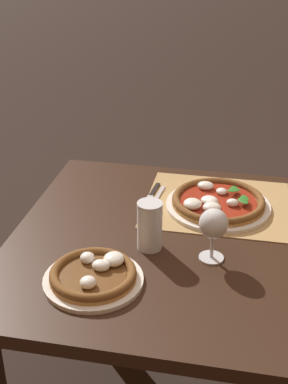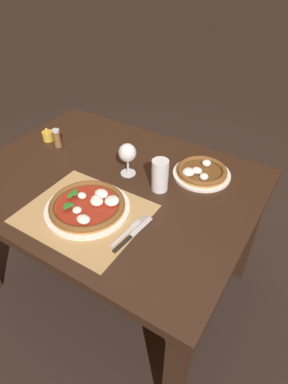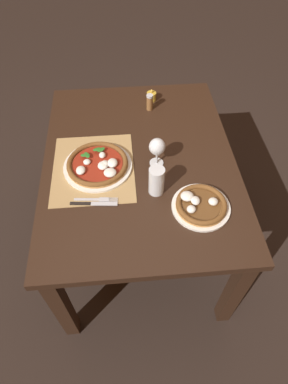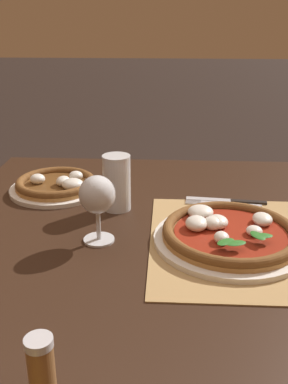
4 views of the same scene
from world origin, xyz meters
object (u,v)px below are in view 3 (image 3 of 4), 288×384
(pizza_far, at_px, (201,205))
(pepper_shaker, at_px, (150,102))
(fork, at_px, (96,199))
(votive_candle, at_px, (151,97))
(knife, at_px, (94,204))
(wine_glass, at_px, (157,148))
(pint_glass, at_px, (156,181))
(pizza_near, at_px, (98,164))

(pizza_far, relative_size, pepper_shaker, 2.71)
(fork, distance_m, votive_candle, 0.81)
(pizza_far, height_order, knife, pizza_far)
(wine_glass, height_order, votive_candle, wine_glass)
(pizza_far, height_order, pepper_shaker, pepper_shaker)
(pint_glass, relative_size, pepper_shaker, 1.49)
(votive_candle, bearing_deg, wine_glass, -3.00)
(pizza_near, relative_size, wine_glass, 2.19)
(pint_glass, distance_m, fork, 0.29)
(pint_glass, bearing_deg, fork, -83.59)
(pizza_far, bearing_deg, wine_glass, -150.50)
(knife, bearing_deg, pizza_near, 175.01)
(pizza_far, distance_m, pepper_shaker, 0.75)
(votive_candle, bearing_deg, pizza_near, -30.57)
(pint_glass, relative_size, votive_candle, 2.01)
(knife, bearing_deg, votive_candle, 156.18)
(pizza_near, relative_size, pint_glass, 2.34)
(wine_glass, distance_m, pint_glass, 0.18)
(pizza_far, height_order, pint_glass, pint_glass)
(pizza_far, distance_m, votive_candle, 0.84)
(pint_glass, bearing_deg, knife, -79.36)
(fork, height_order, votive_candle, votive_candle)
(knife, bearing_deg, pizza_far, 83.05)
(pizza_far, bearing_deg, pint_glass, -120.99)
(votive_candle, relative_size, pepper_shaker, 0.74)
(knife, height_order, votive_candle, votive_candle)
(pizza_near, relative_size, pepper_shaker, 3.50)
(pizza_near, xyz_separation_m, fork, (0.20, -0.01, -0.02))
(pizza_near, xyz_separation_m, pepper_shaker, (-0.45, 0.30, 0.03))
(pepper_shaker, bearing_deg, fork, -25.23)
(pizza_far, xyz_separation_m, pint_glass, (-0.11, -0.19, 0.05))
(pizza_far, bearing_deg, votive_candle, -170.59)
(pizza_near, height_order, pizza_far, pizza_near)
(pizza_near, bearing_deg, knife, -4.99)
(pizza_near, distance_m, wine_glass, 0.30)
(votive_candle, bearing_deg, pint_glass, -4.01)
(knife, relative_size, pepper_shaker, 2.22)
(wine_glass, xyz_separation_m, fork, (0.21, -0.30, -0.10))
(pizza_far, distance_m, fork, 0.47)
(knife, bearing_deg, pint_glass, 100.64)
(fork, bearing_deg, wine_glass, 125.05)
(pizza_far, bearing_deg, fork, -99.89)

